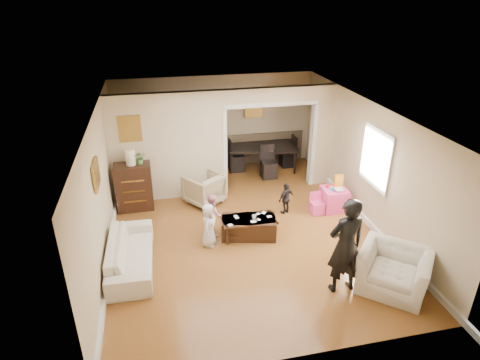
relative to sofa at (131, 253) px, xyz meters
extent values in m
plane|color=#975827|center=(2.30, 0.87, -0.29)|extent=(7.00, 7.00, 0.00)
cube|color=beige|center=(0.92, 2.67, 1.01)|extent=(2.75, 0.18, 2.60)
cube|color=beige|center=(4.77, 2.67, 1.01)|extent=(0.55, 0.18, 2.60)
cube|color=beige|center=(3.40, 2.67, 2.14)|extent=(2.22, 0.18, 0.35)
cube|color=white|center=(5.03, 0.47, 1.26)|extent=(0.03, 0.95, 1.10)
cube|color=brown|center=(0.10, 2.57, 1.56)|extent=(0.45, 0.03, 0.55)
cube|color=brown|center=(-0.41, 0.27, 1.51)|extent=(0.03, 0.55, 0.40)
cube|color=brown|center=(3.40, 4.31, 1.41)|extent=(0.45, 0.03, 0.55)
imported|color=white|center=(0.00, 0.00, 0.00)|extent=(0.82, 1.99, 0.58)
imported|color=tan|center=(1.66, 2.20, 0.08)|extent=(1.10, 1.10, 0.73)
imported|color=white|center=(4.39, -1.57, 0.08)|extent=(1.49, 1.48, 0.73)
cube|color=black|center=(0.06, 2.24, 0.27)|extent=(0.81, 0.46, 1.12)
cylinder|color=beige|center=(0.06, 2.24, 1.01)|extent=(0.22, 0.22, 0.36)
imported|color=#467232|center=(0.26, 2.24, 0.98)|extent=(0.27, 0.24, 0.30)
cube|color=#392212|center=(2.36, 0.54, -0.08)|extent=(1.20, 0.79, 0.42)
imported|color=silver|center=(2.46, 0.49, 0.17)|extent=(0.12, 0.12, 0.09)
cube|color=#FF4390|center=(4.56, 1.21, -0.02)|extent=(0.57, 0.57, 0.53)
cube|color=yellow|center=(4.68, 1.31, 0.39)|extent=(0.20, 0.08, 0.30)
cylinder|color=#27B8C7|center=(4.46, 1.16, 0.28)|extent=(0.08, 0.08, 0.08)
cube|color=#B41618|center=(4.44, 1.33, 0.27)|extent=(0.09, 0.08, 0.05)
imported|color=silver|center=(4.61, 1.09, 0.27)|extent=(0.23, 0.23, 0.05)
imported|color=black|center=(3.57, 3.91, 0.05)|extent=(2.12, 1.46, 0.68)
imported|color=black|center=(3.53, -1.41, 0.59)|extent=(0.67, 0.46, 1.75)
imported|color=silver|center=(1.51, 0.39, 0.17)|extent=(0.44, 0.53, 0.92)
imported|color=pink|center=(1.66, 0.84, 0.15)|extent=(0.39, 0.47, 0.88)
imported|color=black|center=(3.41, 1.29, 0.09)|extent=(0.48, 0.37, 0.75)
cube|color=white|center=(2.60, 0.68, 0.13)|extent=(0.10, 0.09, 0.00)
cube|color=white|center=(2.73, 0.70, 0.13)|extent=(0.13, 0.13, 0.00)
cube|color=white|center=(2.55, 0.45, 0.13)|extent=(0.09, 0.10, 0.00)
cube|color=white|center=(2.12, 0.68, 0.13)|extent=(0.10, 0.11, 0.00)
cube|color=white|center=(2.13, 0.62, 0.13)|extent=(0.09, 0.10, 0.00)
cube|color=white|center=(2.80, 0.52, 0.13)|extent=(0.10, 0.08, 0.00)
cube|color=white|center=(1.94, 0.36, 0.13)|extent=(0.12, 0.11, 0.00)
cube|color=white|center=(2.43, 0.39, 0.13)|extent=(0.11, 0.09, 0.00)
camera|label=1|loc=(0.64, -6.50, 4.43)|focal=30.57mm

